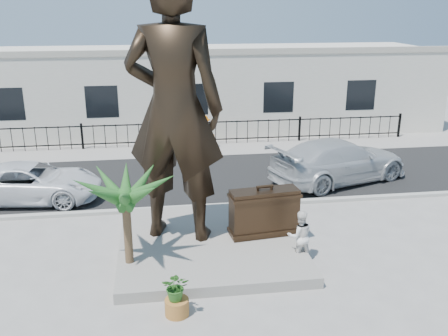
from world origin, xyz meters
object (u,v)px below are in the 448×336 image
object	(u,v)px
statue	(174,109)
tourist	(300,236)
car_white	(31,182)
suitcase	(264,212)

from	to	relation	value
statue	tourist	xyz separation A→B (m)	(3.30, -1.51, -3.36)
statue	car_white	xyz separation A→B (m)	(-5.07, 4.15, -3.39)
car_white	suitcase	bearing A→B (deg)	-114.54
statue	car_white	distance (m)	7.38
suitcase	tourist	distance (m)	1.39
statue	suitcase	world-z (taller)	statue
statue	suitcase	distance (m)	4.01
statue	car_white	bearing A→B (deg)	-22.03
suitcase	tourist	bearing A→B (deg)	-62.47
suitcase	car_white	bearing A→B (deg)	142.23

